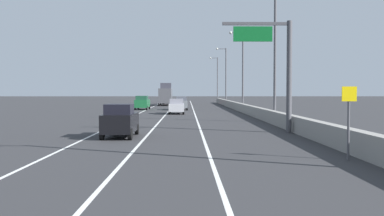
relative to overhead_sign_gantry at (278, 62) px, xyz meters
name	(u,v)px	position (x,y,z in m)	size (l,w,h in m)	color
ground_plane	(184,109)	(-6.63, 39.27, -4.73)	(320.00, 320.00, 0.00)	#2D2D30
lane_stripe_left	(143,112)	(-12.13, 30.27, -4.73)	(0.16, 130.00, 0.00)	silver
lane_stripe_center	(168,112)	(-8.63, 30.27, -4.73)	(0.16, 130.00, 0.00)	silver
lane_stripe_right	(194,112)	(-5.13, 30.27, -4.73)	(0.16, 130.00, 0.00)	silver
jersey_barrier_right	(260,113)	(1.34, 15.27, -4.18)	(0.60, 120.00, 1.10)	gray
overhead_sign_gantry	(278,62)	(0.00, 0.00, 0.00)	(4.68, 0.36, 7.50)	#47474C
speed_advisory_sign	(349,117)	(0.44, -11.55, -2.96)	(0.60, 0.11, 3.00)	#4C4C51
lamp_post_right_second	(272,50)	(1.55, 9.88, 1.77)	(2.14, 0.44, 11.47)	#4C4C51
lamp_post_right_third	(241,66)	(1.80, 34.06, 1.77)	(2.14, 0.44, 11.47)	#4C4C51
lamp_post_right_fourth	(225,73)	(1.53, 58.25, 1.77)	(2.14, 0.44, 11.47)	#4C4C51
lamp_post_right_fifth	(217,77)	(1.54, 82.44, 1.77)	(2.14, 0.44, 11.47)	#4C4C51
car_gray_0	(181,103)	(-6.94, 35.49, -3.74)	(1.92, 4.84, 1.98)	slate
car_black_1	(120,121)	(-10.18, -2.62, -3.72)	(1.86, 4.13, 2.03)	black
car_green_2	(142,103)	(-12.86, 36.73, -3.68)	(2.03, 4.77, 2.09)	#196033
car_silver_3	(176,106)	(-7.39, 24.28, -3.80)	(1.97, 4.59, 1.85)	#B7B7BC
car_red_4	(167,99)	(-10.32, 63.60, -3.71)	(1.88, 4.13, 2.05)	red
box_truck	(166,95)	(-10.25, 55.49, -2.72)	(2.52, 7.80, 4.39)	#4C4C51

